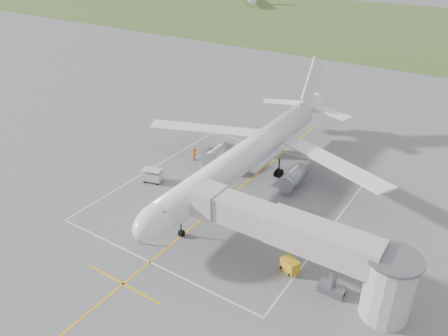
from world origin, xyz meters
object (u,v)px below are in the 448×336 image
Objects in this scene: baggage_cart at (152,175)px; ramp_worker_wing at (195,154)px; airliner at (249,154)px; ramp_worker_nose at (139,238)px; jet_bridge at (314,246)px; gpu_unit at (290,265)px.

ramp_worker_wing is (0.93, 8.78, -0.03)m from baggage_cart.
baggage_cart is at bearing -146.18° from airliner.
ramp_worker_nose is 0.82× the size of ramp_worker_wing.
airliner reaches higher than ramp_worker_wing.
airliner is 24.63× the size of ramp_worker_wing.
gpu_unit is (-2.56, 0.60, -4.05)m from jet_bridge.
gpu_unit is at bearing -29.58° from baggage_cart.
ramp_worker_wing is at bearing 149.34° from jet_bridge.
airliner is 2.00× the size of jet_bridge.
airliner is at bearing -133.76° from ramp_worker_wing.
airliner reaches higher than gpu_unit.
jet_bridge reaches higher than baggage_cart.
jet_bridge is at bearing -42.19° from airliner.
jet_bridge is at bearing -8.19° from ramp_worker_nose.
gpu_unit is at bearing -46.04° from airliner.
ramp_worker_nose is at bearing -137.98° from gpu_unit.
gpu_unit is 27.82m from ramp_worker_wing.
jet_bridge is at bearing -29.51° from baggage_cart.
baggage_cart reaches higher than gpu_unit.
baggage_cart is at bearing -170.35° from gpu_unit.
ramp_worker_wing is at bearing 68.36° from baggage_cart.
gpu_unit is at bearing -4.10° from ramp_worker_nose.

